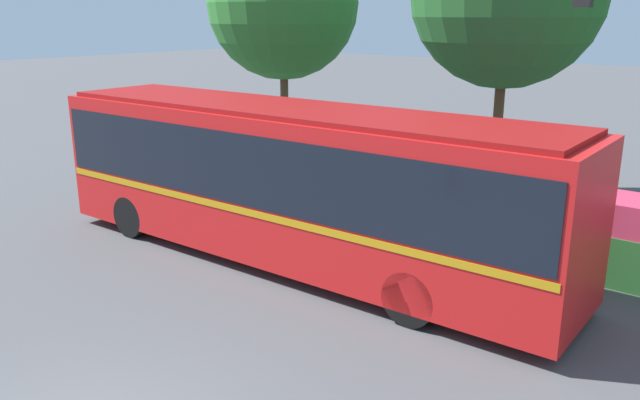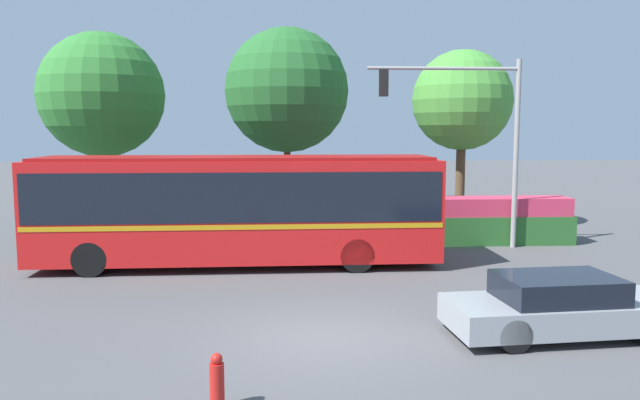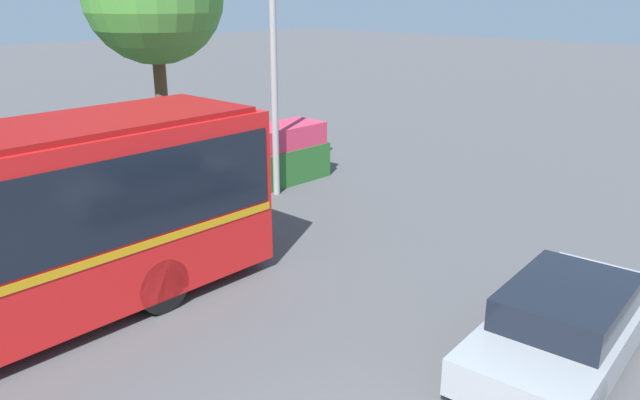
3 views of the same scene
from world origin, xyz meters
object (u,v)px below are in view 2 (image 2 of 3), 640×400
object	(u,v)px
city_bus	(237,204)
sedan_foreground	(561,307)
traffic_light_pole	(478,124)
street_tree_left	(102,95)
street_tree_right	(462,101)
street_tree_centre	(287,91)
fire_hydrant	(217,382)

from	to	relation	value
city_bus	sedan_foreground	bearing A→B (deg)	134.88
traffic_light_pole	street_tree_left	xyz separation A→B (m)	(-13.87, 3.90, 1.16)
sedan_foreground	street_tree_right	distance (m)	14.63
street_tree_right	street_tree_left	bearing A→B (deg)	-177.82
street_tree_centre	city_bus	bearing A→B (deg)	-102.40
street_tree_centre	fire_hydrant	bearing A→B (deg)	-93.71
city_bus	street_tree_centre	bearing A→B (deg)	-103.32
street_tree_left	sedan_foreground	bearing A→B (deg)	-45.88
street_tree_left	street_tree_centre	distance (m)	7.32
city_bus	street_tree_centre	world-z (taller)	street_tree_centre
sedan_foreground	street_tree_right	size ratio (longest dim) A/B	0.64
city_bus	traffic_light_pole	distance (m)	8.81
traffic_light_pole	fire_hydrant	bearing A→B (deg)	57.91
traffic_light_pole	city_bus	bearing A→B (deg)	16.86
sedan_foreground	street_tree_left	size ratio (longest dim) A/B	0.60
city_bus	fire_hydrant	world-z (taller)	city_bus
street_tree_left	fire_hydrant	size ratio (longest dim) A/B	9.25
traffic_light_pole	street_tree_right	xyz separation A→B (m)	(0.72, 4.46, 0.99)
street_tree_right	fire_hydrant	xyz separation A→B (m)	(-8.38, -16.67, -4.93)
sedan_foreground	traffic_light_pole	world-z (taller)	traffic_light_pole
street_tree_centre	sedan_foreground	bearing A→B (deg)	-68.28
street_tree_left	street_tree_right	xyz separation A→B (m)	(14.59, 0.55, -0.16)
street_tree_right	fire_hydrant	size ratio (longest dim) A/B	8.66
street_tree_centre	traffic_light_pole	bearing A→B (deg)	-34.29
street_tree_left	street_tree_right	size ratio (longest dim) A/B	1.07
street_tree_right	fire_hydrant	bearing A→B (deg)	-116.68
city_bus	fire_hydrant	distance (m)	9.89
city_bus	street_tree_centre	xyz separation A→B (m)	(1.53, 6.94, 3.83)
street_tree_left	street_tree_right	distance (m)	14.60
sedan_foreground	fire_hydrant	world-z (taller)	sedan_foreground
traffic_light_pole	street_tree_centre	world-z (taller)	street_tree_centre
traffic_light_pole	fire_hydrant	distance (m)	14.95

